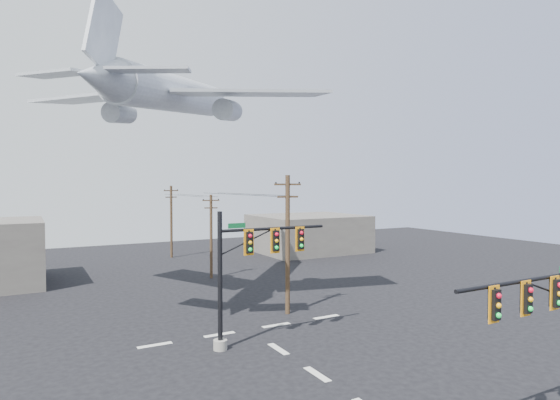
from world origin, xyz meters
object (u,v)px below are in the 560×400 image
utility_pole_c (171,220)px  airliner (174,94)px  utility_pole_b (211,235)px  utility_pole_a (288,242)px  signal_mast_far (248,270)px  signal_mast_near (552,327)px

utility_pole_c → airliner: airliner is taller
utility_pole_b → utility_pole_c: 14.68m
utility_pole_b → airliner: 15.53m
airliner → utility_pole_c: bearing=23.5°
utility_pole_a → utility_pole_b: utility_pole_a is taller
signal_mast_far → airliner: (-1.06, 11.37, 11.86)m
signal_mast_near → signal_mast_far: bearing=114.8°
signal_mast_far → utility_pole_c: utility_pole_c is taller
signal_mast_near → utility_pole_b: utility_pole_b is taller
signal_mast_far → utility_pole_a: size_ratio=0.78×
signal_mast_far → airliner: size_ratio=0.35×
signal_mast_near → utility_pole_c: 47.92m
utility_pole_b → airliner: bearing=-114.4°
signal_mast_near → airliner: 29.09m
airliner → signal_mast_near: bearing=-125.2°
signal_mast_far → signal_mast_near: bearing=-65.2°
signal_mast_near → airliner: size_ratio=0.33×
signal_mast_near → signal_mast_far: signal_mast_far is taller
utility_pole_b → airliner: size_ratio=0.37×
utility_pole_b → signal_mast_near: bearing=-75.1°
utility_pole_a → utility_pole_c: 29.40m
utility_pole_c → signal_mast_far: bearing=-101.6°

